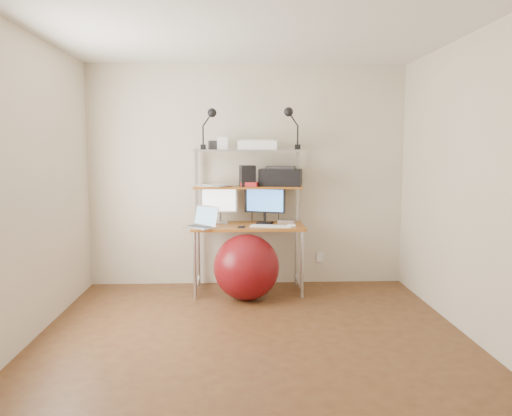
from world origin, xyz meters
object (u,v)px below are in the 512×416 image
Objects in this scene: laptop at (203,223)px; exercise_ball at (246,267)px; printer at (281,177)px; monitor_silver at (219,202)px; monitor_black at (265,203)px.

laptop reaches higher than exercise_ball.
printer is 1.10m from exercise_ball.
laptop is at bearing -123.78° from monitor_silver.
monitor_black reaches higher than monitor_silver.
printer is 0.75× the size of exercise_ball.
monitor_black is at bearing -7.76° from monitor_silver.
monitor_silver is 0.50m from monitor_black.
laptop is at bearing 163.19° from exercise_ball.
monitor_black reaches higher than exercise_ball.
printer is (0.18, 0.06, 0.28)m from monitor_black.
monitor_silver is 1.09× the size of laptop.
monitor_black is 0.91× the size of printer.
monitor_silver is 0.38m from laptop.
monitor_black is at bearing 63.79° from laptop.
laptop is (-0.66, -0.27, -0.18)m from monitor_black.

